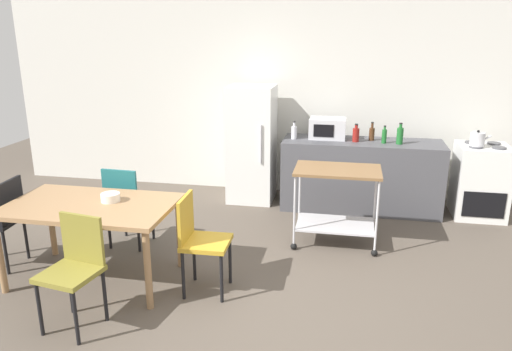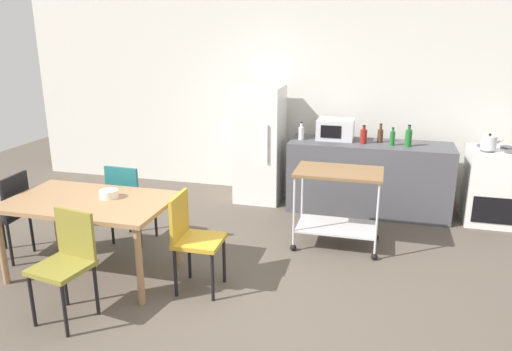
% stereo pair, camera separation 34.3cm
% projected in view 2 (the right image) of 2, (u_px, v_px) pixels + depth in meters
% --- Properties ---
extents(ground_plane, '(12.00, 12.00, 0.00)m').
position_uv_depth(ground_plane, '(243.00, 307.00, 4.17)').
color(ground_plane, brown).
extents(back_wall, '(8.40, 0.12, 2.90)m').
position_uv_depth(back_wall, '(308.00, 90.00, 6.71)').
color(back_wall, silver).
rests_on(back_wall, ground_plane).
extents(kitchen_counter, '(2.00, 0.64, 0.90)m').
position_uv_depth(kitchen_counter, '(368.00, 178.00, 6.22)').
color(kitchen_counter, '#4C4C51').
rests_on(kitchen_counter, ground_plane).
extents(dining_table, '(1.50, 0.90, 0.75)m').
position_uv_depth(dining_table, '(90.00, 208.00, 4.56)').
color(dining_table, '#A37A51').
rests_on(dining_table, ground_plane).
extents(chair_olive, '(0.46, 0.46, 0.89)m').
position_uv_depth(chair_olive, '(67.00, 259.00, 3.89)').
color(chair_olive, olive).
rests_on(chair_olive, ground_plane).
extents(chair_mustard, '(0.41, 0.41, 0.89)m').
position_uv_depth(chair_mustard, '(192.00, 235.00, 4.33)').
color(chair_mustard, gold).
rests_on(chair_mustard, ground_plane).
extents(chair_black, '(0.42, 0.42, 0.89)m').
position_uv_depth(chair_black, '(8.00, 210.00, 4.92)').
color(chair_black, black).
rests_on(chair_black, ground_plane).
extents(chair_teal, '(0.42, 0.42, 0.89)m').
position_uv_depth(chair_teal, '(129.00, 198.00, 5.28)').
color(chair_teal, '#1E666B').
rests_on(chair_teal, ground_plane).
extents(stove_oven, '(0.60, 0.61, 0.92)m').
position_uv_depth(stove_oven, '(492.00, 186.00, 5.88)').
color(stove_oven, white).
rests_on(stove_oven, ground_plane).
extents(refrigerator, '(0.60, 0.63, 1.55)m').
position_uv_depth(refrigerator, '(260.00, 144.00, 6.58)').
color(refrigerator, white).
rests_on(refrigerator, ground_plane).
extents(kitchen_cart, '(0.91, 0.57, 0.85)m').
position_uv_depth(kitchen_cart, '(338.00, 196.00, 5.18)').
color(kitchen_cart, brown).
rests_on(kitchen_cart, ground_plane).
extents(bottle_wine, '(0.07, 0.07, 0.23)m').
position_uv_depth(bottle_wine, '(301.00, 133.00, 6.25)').
color(bottle_wine, silver).
rests_on(bottle_wine, kitchen_counter).
extents(microwave, '(0.46, 0.35, 0.26)m').
position_uv_depth(microwave, '(335.00, 129.00, 6.26)').
color(microwave, silver).
rests_on(microwave, kitchen_counter).
extents(bottle_sesame_oil, '(0.08, 0.08, 0.23)m').
position_uv_depth(bottle_sesame_oil, '(364.00, 136.00, 6.05)').
color(bottle_sesame_oil, maroon).
rests_on(bottle_sesame_oil, kitchen_counter).
extents(bottle_vinegar, '(0.07, 0.07, 0.23)m').
position_uv_depth(bottle_vinegar, '(380.00, 135.00, 6.11)').
color(bottle_vinegar, '#4C2D19').
rests_on(bottle_vinegar, kitchen_counter).
extents(bottle_hot_sauce, '(0.06, 0.06, 0.22)m').
position_uv_depth(bottle_hot_sauce, '(392.00, 138.00, 5.95)').
color(bottle_hot_sauce, '#1E6628').
rests_on(bottle_hot_sauce, kitchen_counter).
extents(bottle_sparkling_water, '(0.08, 0.08, 0.26)m').
position_uv_depth(bottle_sparkling_water, '(408.00, 138.00, 5.89)').
color(bottle_sparkling_water, '#1E6628').
rests_on(bottle_sparkling_water, kitchen_counter).
extents(fruit_bowl, '(0.17, 0.17, 0.08)m').
position_uv_depth(fruit_bowl, '(109.00, 194.00, 4.58)').
color(fruit_bowl, white).
rests_on(fruit_bowl, dining_table).
extents(kettle, '(0.24, 0.17, 0.19)m').
position_uv_depth(kettle, '(489.00, 143.00, 5.66)').
color(kettle, silver).
rests_on(kettle, stove_oven).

